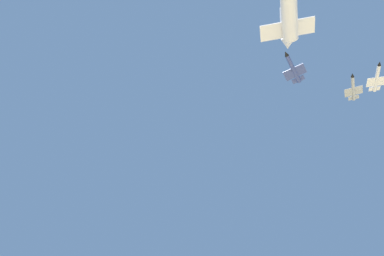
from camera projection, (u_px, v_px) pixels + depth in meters
chase_jet_left_wing at (293, 69)px, 140.14m from camera, size 15.13×9.05×4.00m
chase_jet_right_wing at (353, 88)px, 170.77m from camera, size 14.27×10.86×4.00m
chase_jet_trailing at (377, 78)px, 162.26m from camera, size 13.17×12.48×4.00m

